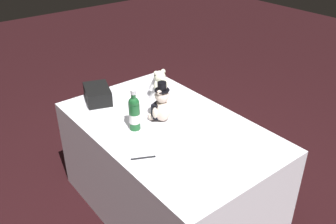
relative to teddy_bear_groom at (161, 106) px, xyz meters
name	(u,v)px	position (x,y,z in m)	size (l,w,h in m)	color
ground_plane	(168,206)	(0.08, -0.01, -0.84)	(12.00, 12.00, 0.00)	black
reception_table	(168,168)	(0.08, -0.01, -0.48)	(1.51, 0.95, 0.74)	white
teddy_bear_groom	(161,106)	(0.00, 0.00, 0.00)	(0.16, 0.16, 0.28)	beige
teddy_bear_bride	(159,85)	(-0.28, 0.19, -0.01)	(0.20, 0.17, 0.23)	white
champagne_bottle	(134,113)	(-0.01, -0.20, 0.01)	(0.07, 0.07, 0.28)	#195327
signing_pen	(144,158)	(0.29, -0.34, -0.10)	(0.08, 0.14, 0.01)	black
gift_case_black	(98,94)	(-0.51, -0.20, -0.05)	(0.31, 0.25, 0.11)	black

